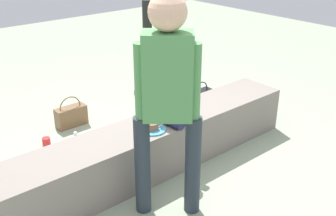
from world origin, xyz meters
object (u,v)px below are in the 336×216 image
(adult_standing, at_px, (168,91))
(gift_bag, at_px, (158,104))
(cake_box_white, at_px, (43,170))
(handbag_brown_canvas, at_px, (71,116))
(water_bottle_near_gift, at_px, (76,142))
(child_seated, at_px, (170,96))
(handbag_black_leather, at_px, (201,99))
(cake_plate, at_px, (152,128))
(party_cup_red, at_px, (46,142))

(adult_standing, relative_size, gift_bag, 5.00)
(cake_box_white, relative_size, handbag_brown_canvas, 0.83)
(handbag_brown_canvas, bearing_deg, water_bottle_near_gift, -113.27)
(cake_box_white, bearing_deg, child_seated, -29.13)
(child_seated, distance_m, adult_standing, 0.71)
(adult_standing, distance_m, handbag_black_leather, 2.00)
(handbag_black_leather, height_order, handbag_brown_canvas, handbag_black_leather)
(cake_plate, distance_m, water_bottle_near_gift, 0.90)
(party_cup_red, relative_size, handbag_brown_canvas, 0.29)
(cake_box_white, height_order, handbag_brown_canvas, handbag_brown_canvas)
(cake_plate, bearing_deg, cake_box_white, 140.98)
(adult_standing, xyz_separation_m, handbag_black_leather, (1.43, 1.12, -0.82))
(cake_plate, bearing_deg, handbag_brown_canvas, 93.51)
(cake_box_white, bearing_deg, gift_bag, 11.69)
(cake_box_white, bearing_deg, adult_standing, -62.97)
(water_bottle_near_gift, bearing_deg, handbag_brown_canvas, 66.73)
(gift_bag, bearing_deg, water_bottle_near_gift, -174.82)
(gift_bag, relative_size, party_cup_red, 3.32)
(party_cup_red, bearing_deg, adult_standing, -79.12)
(handbag_black_leather, bearing_deg, child_seated, -147.28)
(adult_standing, height_order, cake_box_white, adult_standing)
(party_cup_red, xyz_separation_m, handbag_brown_canvas, (0.40, 0.25, 0.06))
(adult_standing, xyz_separation_m, gift_bag, (0.96, 1.30, -0.80))
(child_seated, xyz_separation_m, gift_bag, (0.53, 0.82, -0.50))
(child_seated, height_order, party_cup_red, child_seated)
(adult_standing, distance_m, water_bottle_near_gift, 1.48)
(child_seated, height_order, handbag_brown_canvas, child_seated)
(child_seated, bearing_deg, party_cup_red, 126.05)
(child_seated, bearing_deg, cake_box_white, 150.87)
(cake_box_white, height_order, handbag_black_leather, handbag_black_leather)
(cake_box_white, bearing_deg, handbag_brown_canvas, 47.84)
(adult_standing, distance_m, gift_bag, 1.80)
(child_seated, distance_m, gift_bag, 1.10)
(party_cup_red, bearing_deg, handbag_black_leather, -10.38)
(cake_box_white, bearing_deg, handbag_black_leather, 3.82)
(water_bottle_near_gift, xyz_separation_m, cake_box_white, (-0.42, -0.21, -0.02))
(adult_standing, bearing_deg, gift_bag, 53.60)
(water_bottle_near_gift, distance_m, handbag_brown_canvas, 0.53)
(adult_standing, bearing_deg, child_seated, 48.33)
(gift_bag, bearing_deg, adult_standing, -126.40)
(cake_plate, distance_m, handbag_black_leather, 1.46)
(adult_standing, bearing_deg, cake_box_white, 117.03)
(water_bottle_near_gift, xyz_separation_m, handbag_brown_canvas, (0.21, 0.48, 0.03))
(gift_bag, relative_size, water_bottle_near_gift, 1.68)
(handbag_brown_canvas, bearing_deg, child_seated, -75.93)
(handbag_black_leather, bearing_deg, cake_box_white, -176.18)
(handbag_brown_canvas, bearing_deg, adult_standing, -94.06)
(cake_plate, distance_m, handbag_brown_canvas, 1.31)
(cake_plate, height_order, handbag_black_leather, cake_plate)
(handbag_brown_canvas, bearing_deg, cake_box_white, -132.16)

